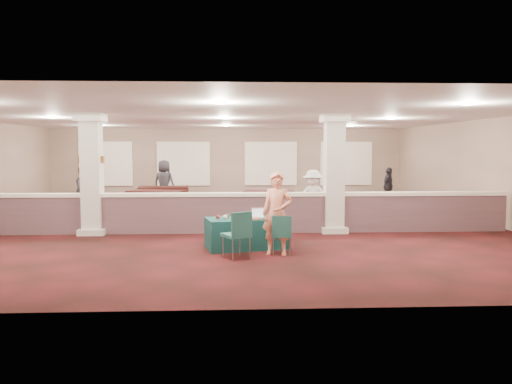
{
  "coord_description": "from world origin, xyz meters",
  "views": [
    {
      "loc": [
        0.24,
        -14.94,
        2.29
      ],
      "look_at": [
        0.85,
        -2.0,
        1.16
      ],
      "focal_mm": 35.0,
      "sensor_mm": 36.0,
      "label": 1
    }
  ],
  "objects_px": {
    "far_table_front_right": "(304,210)",
    "attendee_b": "(313,197)",
    "near_table": "(247,233)",
    "attendee_c": "(388,187)",
    "far_table_front_left": "(156,201)",
    "far_table_front_center": "(226,208)",
    "conf_chair_side": "(238,231)",
    "far_table_back_left": "(164,196)",
    "far_table_back_center": "(269,201)",
    "far_table_back_right": "(373,201)",
    "conf_chair_main": "(282,232)",
    "woman": "(277,214)",
    "attendee_d": "(164,183)",
    "attendee_a": "(85,189)"
  },
  "relations": [
    {
      "from": "attendee_b",
      "to": "far_table_back_left",
      "type": "bearing_deg",
      "value": 154.39
    },
    {
      "from": "conf_chair_main",
      "to": "attendee_c",
      "type": "distance_m",
      "value": 10.38
    },
    {
      "from": "conf_chair_main",
      "to": "far_table_front_left",
      "type": "height_order",
      "value": "conf_chair_main"
    },
    {
      "from": "far_table_front_right",
      "to": "attendee_b",
      "type": "distance_m",
      "value": 0.93
    },
    {
      "from": "far_table_front_center",
      "to": "far_table_front_right",
      "type": "bearing_deg",
      "value": -16.9
    },
    {
      "from": "woman",
      "to": "attendee_b",
      "type": "xyz_separation_m",
      "value": [
        1.48,
        4.34,
        -0.07
      ]
    },
    {
      "from": "attendee_c",
      "to": "attendee_d",
      "type": "xyz_separation_m",
      "value": [
        -8.97,
        0.66,
        0.14
      ]
    },
    {
      "from": "far_table_front_left",
      "to": "far_table_back_center",
      "type": "height_order",
      "value": "far_table_front_left"
    },
    {
      "from": "near_table",
      "to": "attendee_c",
      "type": "distance_m",
      "value": 10.11
    },
    {
      "from": "far_table_back_left",
      "to": "far_table_back_right",
      "type": "bearing_deg",
      "value": -12.33
    },
    {
      "from": "far_table_front_left",
      "to": "far_table_back_right",
      "type": "xyz_separation_m",
      "value": [
        7.93,
        0.2,
        -0.06
      ]
    },
    {
      "from": "far_table_front_right",
      "to": "far_table_back_right",
      "type": "xyz_separation_m",
      "value": [
        2.93,
        2.43,
        0.01
      ]
    },
    {
      "from": "far_table_front_right",
      "to": "far_table_front_left",
      "type": "bearing_deg",
      "value": 155.96
    },
    {
      "from": "conf_chair_side",
      "to": "woman",
      "type": "height_order",
      "value": "woman"
    },
    {
      "from": "conf_chair_side",
      "to": "far_table_back_left",
      "type": "distance_m",
      "value": 10.06
    },
    {
      "from": "conf_chair_side",
      "to": "attendee_c",
      "type": "height_order",
      "value": "attendee_c"
    },
    {
      "from": "conf_chair_main",
      "to": "woman",
      "type": "distance_m",
      "value": 0.4
    },
    {
      "from": "conf_chair_side",
      "to": "far_table_back_left",
      "type": "height_order",
      "value": "conf_chair_side"
    },
    {
      "from": "far_table_back_right",
      "to": "woman",
      "type": "bearing_deg",
      "value": -119.32
    },
    {
      "from": "near_table",
      "to": "attendee_b",
      "type": "xyz_separation_m",
      "value": [
        2.11,
        3.59,
        0.47
      ]
    },
    {
      "from": "far_table_front_left",
      "to": "far_table_front_center",
      "type": "distance_m",
      "value": 2.92
    },
    {
      "from": "far_table_front_left",
      "to": "far_table_front_right",
      "type": "xyz_separation_m",
      "value": [
        5.0,
        -2.23,
        -0.07
      ]
    },
    {
      "from": "conf_chair_side",
      "to": "attendee_d",
      "type": "height_order",
      "value": "attendee_d"
    },
    {
      "from": "far_table_front_left",
      "to": "attendee_a",
      "type": "distance_m",
      "value": 2.66
    },
    {
      "from": "near_table",
      "to": "attendee_c",
      "type": "bearing_deg",
      "value": 41.4
    },
    {
      "from": "far_table_front_right",
      "to": "far_table_back_right",
      "type": "bearing_deg",
      "value": 39.69
    },
    {
      "from": "near_table",
      "to": "far_table_back_left",
      "type": "relative_size",
      "value": 0.94
    },
    {
      "from": "conf_chair_main",
      "to": "attendee_a",
      "type": "bearing_deg",
      "value": 134.58
    },
    {
      "from": "conf_chair_side",
      "to": "attendee_a",
      "type": "bearing_deg",
      "value": 94.58
    },
    {
      "from": "near_table",
      "to": "far_table_back_center",
      "type": "xyz_separation_m",
      "value": [
        0.99,
        6.78,
        0.02
      ]
    },
    {
      "from": "far_table_front_center",
      "to": "attendee_c",
      "type": "distance_m",
      "value": 7.15
    },
    {
      "from": "near_table",
      "to": "woman",
      "type": "height_order",
      "value": "woman"
    },
    {
      "from": "far_table_back_center",
      "to": "attendee_b",
      "type": "height_order",
      "value": "attendee_b"
    },
    {
      "from": "far_table_front_right",
      "to": "conf_chair_main",
      "type": "bearing_deg",
      "value": -103.23
    },
    {
      "from": "conf_chair_side",
      "to": "far_table_front_left",
      "type": "relative_size",
      "value": 0.51
    },
    {
      "from": "near_table",
      "to": "far_table_back_left",
      "type": "xyz_separation_m",
      "value": [
        -3.06,
        8.52,
        0.04
      ]
    },
    {
      "from": "attendee_a",
      "to": "attendee_c",
      "type": "distance_m",
      "value": 11.64
    },
    {
      "from": "woman",
      "to": "far_table_back_center",
      "type": "height_order",
      "value": "woman"
    },
    {
      "from": "woman",
      "to": "far_table_back_right",
      "type": "bearing_deg",
      "value": 75.23
    },
    {
      "from": "far_table_front_center",
      "to": "far_table_back_right",
      "type": "xyz_separation_m",
      "value": [
        5.41,
        1.68,
        0.02
      ]
    },
    {
      "from": "far_table_front_right",
      "to": "far_table_back_center",
      "type": "relative_size",
      "value": 0.88
    },
    {
      "from": "woman",
      "to": "attendee_d",
      "type": "bearing_deg",
      "value": 125.69
    },
    {
      "from": "near_table",
      "to": "far_table_back_right",
      "type": "distance_m",
      "value": 8.35
    },
    {
      "from": "near_table",
      "to": "attendee_c",
      "type": "height_order",
      "value": "attendee_c"
    },
    {
      "from": "far_table_front_left",
      "to": "far_table_back_center",
      "type": "xyz_separation_m",
      "value": [
        4.05,
        0.2,
        -0.03
      ]
    },
    {
      "from": "conf_chair_side",
      "to": "attendee_b",
      "type": "xyz_separation_m",
      "value": [
        2.31,
        4.72,
        0.23
      ]
    },
    {
      "from": "woman",
      "to": "far_table_front_left",
      "type": "bearing_deg",
      "value": 131.29
    },
    {
      "from": "far_table_back_right",
      "to": "conf_chair_main",
      "type": "bearing_deg",
      "value": -118.62
    },
    {
      "from": "near_table",
      "to": "attendee_b",
      "type": "height_order",
      "value": "attendee_b"
    },
    {
      "from": "attendee_b",
      "to": "far_table_front_left",
      "type": "bearing_deg",
      "value": 167.93
    }
  ]
}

